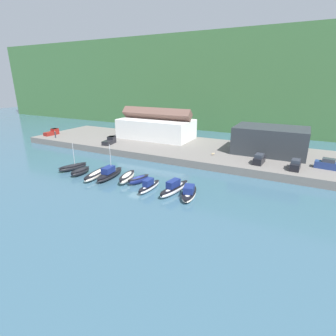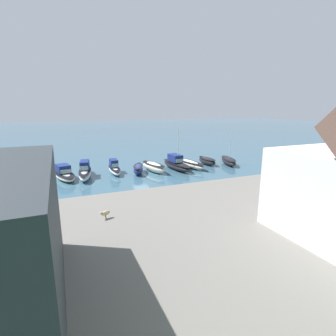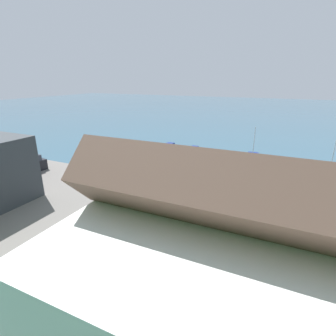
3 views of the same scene
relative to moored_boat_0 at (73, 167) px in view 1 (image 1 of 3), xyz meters
The scene contains 21 objects.
ground_plane 16.66m from the moored_boat_0, ahead, with size 320.00×320.00×0.00m, color #385B70.
hillside_backdrop 89.41m from the moored_boat_0, 79.07° to the left, with size 240.00×57.11×35.34m.
quay_promenade 30.41m from the moored_boat_0, 56.81° to the left, with size 97.42×24.56×1.74m.
harbor_clubhouse 30.88m from the moored_boat_0, 82.94° to the left, with size 22.54×11.68×9.28m.
yacht_club_building 46.58m from the moored_boat_0, 36.94° to the left, with size 16.63×11.04×6.44m.
moored_boat_0 is the anchor object (origin of this frame).
moored_boat_1 3.93m from the moored_boat_0, 21.71° to the right, with size 1.89×4.94×1.31m.
moored_boat_2 7.80m from the moored_boat_0, ahead, with size 3.24×8.81×1.25m.
moored_boat_3 10.44m from the moored_boat_0, ahead, with size 2.80×8.30×6.89m.
moored_boat_4 14.56m from the moored_boat_0, ahead, with size 3.04×6.40×1.55m.
moored_boat_5 17.20m from the moored_boat_0, ahead, with size 2.97×4.97×1.46m.
moored_boat_6 20.71m from the moored_boat_0, ahead, with size 1.68×6.48×2.18m.
moored_boat_7 25.21m from the moored_boat_0, ahead, with size 2.96×8.23×2.48m.
moored_boat_8 28.15m from the moored_boat_0, ahead, with size 3.84×7.33×2.09m.
parked_car_0 46.82m from the moored_boat_0, 21.70° to the left, with size 2.04×4.30×2.16m.
parked_car_1 40.62m from the moored_boat_0, 26.44° to the left, with size 2.12×4.33×2.16m.
parked_car_2 53.33m from the moored_boat_0, 23.00° to the left, with size 4.37×2.25×2.16m.
pickup_truck_0 34.64m from the moored_boat_0, 146.62° to the left, with size 2.11×4.78×1.90m.
pickup_truck_1 18.35m from the moored_boat_0, 102.93° to the left, with size 2.63×4.96×1.90m.
person_on_quay 29.37m from the moored_boat_0, 146.17° to the left, with size 0.40×0.40×2.14m.
dog_on_quay 32.15m from the moored_boat_0, 37.29° to the left, with size 0.87×0.57×0.68m.
Camera 1 is at (27.03, -38.57, 18.98)m, focal length 28.00 mm.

